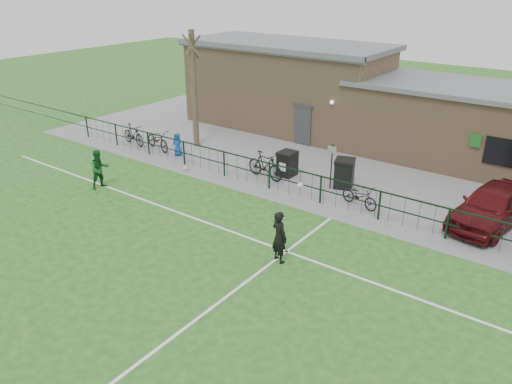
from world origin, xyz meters
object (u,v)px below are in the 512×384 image
Objects in this scene: bare_tree at (194,90)px; bicycle_e at (360,196)px; wheelie_bin_left at (287,164)px; spectator_child at (178,144)px; wheelie_bin_right at (344,174)px; sign_post at (331,167)px; bicycle_c at (158,140)px; car_maroon at (493,206)px; ball_ground at (185,168)px; bicycle_b at (133,135)px; outfield_player at (100,169)px; bicycle_d at (265,165)px.

bare_tree reaches higher than bicycle_e.
spectator_child is at bearing -169.94° from wheelie_bin_left.
sign_post reaches higher than wheelie_bin_right.
sign_post is at bearing -6.29° from bare_tree.
sign_post is 0.98× the size of bicycle_c.
car_maroon is 13.17m from ball_ground.
car_maroon is (8.67, 0.32, 0.23)m from wheelie_bin_left.
bicycle_b is 5.83m from outfield_player.
outfield_player reaches higher than bicycle_c.
bare_tree is 3.20m from bicycle_c.
bicycle_d is 8.50× the size of ball_ground.
outfield_player reaches higher than bicycle_b.
bicycle_c is 6.84m from bicycle_d.
ball_ground is (3.24, -1.35, -0.43)m from bicycle_c.
bare_tree is 24.96× the size of ball_ground.
bicycle_b is at bearing 111.62° from bicycle_c.
outfield_player is (-9.85, -4.81, 0.38)m from bicycle_e.
bicycle_d is (-2.94, -0.69, -0.39)m from sign_post.
bicycle_d is at bearing -166.79° from sign_post.
bicycle_d is 1.20× the size of outfield_player.
wheelie_bin_right is at bearing -62.48° from bicycle_d.
sign_post is at bearing -40.88° from outfield_player.
car_maroon reaches higher than bicycle_d.
bicycle_d is at bearing -17.41° from spectator_child.
bicycle_c is 3.53m from ball_ground.
sign_post is 0.98× the size of bicycle_d.
sign_post is (-0.38, -0.52, 0.42)m from wheelie_bin_right.
bare_tree reaches higher than spectator_child.
bicycle_b is 0.92× the size of bicycle_d.
wheelie_bin_right reaches higher than bicycle_c.
wheelie_bin_right is 7.41m from ball_ground.
bicycle_b is 3.14m from spectator_child.
bare_tree is 10.87m from bicycle_e.
bicycle_c is at bearing 103.13° from bicycle_e.
car_maroon is at bearing -52.90° from outfield_player.
wheelie_bin_right is 8.76m from spectator_child.
bicycle_b is at bearing -175.20° from sign_post.
ball_ground is at bearing -157.59° from car_maroon.
car_maroon is at bearing -58.85° from bicycle_e.
ball_ground is (1.52, 3.62, -0.73)m from outfield_player.
spectator_child is at bearing -174.44° from sign_post.
car_maroon is 2.40× the size of bicycle_b.
bicycle_d reaches higher than bicycle_c.
sign_post is 9.82m from bicycle_c.
bicycle_c is 5.26m from outfield_player.
bicycle_c is at bearing -73.85° from bicycle_b.
bare_tree is 8.89m from sign_post.
wheelie_bin_right is at bearing -68.43° from bicycle_c.
wheelie_bin_right is (2.69, 0.34, 0.05)m from wheelie_bin_left.
sign_post is at bearing -76.24° from bicycle_b.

